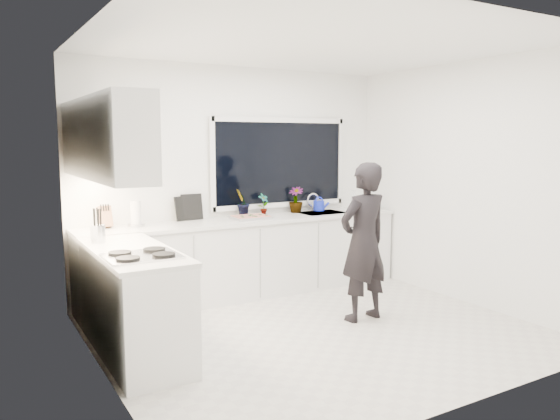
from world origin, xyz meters
TOP-DOWN VIEW (x-y plane):
  - floor at (0.00, 0.00)m, footprint 4.00×3.50m
  - wall_back at (0.00, 1.76)m, footprint 4.00×0.02m
  - wall_left at (-2.01, 0.00)m, footprint 0.02×3.50m
  - wall_right at (2.01, 0.00)m, footprint 0.02×3.50m
  - ceiling at (0.00, 0.00)m, footprint 4.00×3.50m
  - window at (0.60, 1.73)m, footprint 1.80×0.02m
  - base_cabinets_back at (0.00, 1.45)m, footprint 3.92×0.58m
  - base_cabinets_left at (-1.67, 0.35)m, footprint 0.58×1.60m
  - countertop_back at (0.00, 1.44)m, footprint 3.94×0.62m
  - countertop_left at (-1.67, 0.35)m, footprint 0.62×1.60m
  - upper_cabinets at (-1.79, 0.70)m, footprint 0.34×2.10m
  - sink at (1.05, 1.45)m, footprint 0.58×0.42m
  - faucet at (1.05, 1.65)m, footprint 0.03×0.03m
  - stovetop at (-1.69, -0.00)m, footprint 0.56×0.48m
  - person at (0.60, 0.06)m, footprint 0.62×0.44m
  - pizza_tray at (0.02, 1.42)m, footprint 0.44×0.33m
  - pizza at (0.02, 1.42)m, footprint 0.40×0.29m
  - watering_can at (1.12, 1.61)m, footprint 0.17×0.17m
  - paper_towel_roll at (-1.29, 1.55)m, footprint 0.14×0.14m
  - knife_block at (-1.61, 1.59)m, footprint 0.14×0.11m
  - utensil_crock at (-1.85, 0.80)m, footprint 0.17×0.17m
  - picture_frame_large at (-0.71, 1.69)m, footprint 0.21×0.10m
  - picture_frame_small at (-0.60, 1.69)m, footprint 0.25×0.02m
  - herb_plants at (0.39, 1.61)m, footprint 1.00×0.26m
  - soap_bottles at (1.55, 1.30)m, footprint 0.43×0.14m

SIDE VIEW (x-z plane):
  - floor at x=0.00m, z-range -0.02..0.00m
  - base_cabinets_back at x=0.00m, z-range 0.00..0.88m
  - base_cabinets_left at x=-1.67m, z-range 0.00..0.88m
  - person at x=0.60m, z-range 0.00..1.62m
  - sink at x=1.05m, z-range 0.80..0.94m
  - countertop_back at x=0.00m, z-range 0.88..0.92m
  - countertop_left at x=-1.67m, z-range 0.88..0.92m
  - stovetop at x=-1.69m, z-range 0.92..0.95m
  - pizza_tray at x=0.02m, z-range 0.92..0.95m
  - pizza at x=0.02m, z-range 0.95..0.96m
  - watering_can at x=1.12m, z-range 0.92..1.05m
  - utensil_crock at x=-1.85m, z-range 0.92..1.08m
  - faucet at x=1.05m, z-range 0.92..1.14m
  - knife_block at x=-1.61m, z-range 0.92..1.14m
  - soap_bottles at x=1.55m, z-range 0.91..1.19m
  - paper_towel_roll at x=-1.29m, z-range 0.92..1.18m
  - picture_frame_large at x=-0.71m, z-range 0.92..1.20m
  - picture_frame_small at x=-0.60m, z-range 0.92..1.22m
  - herb_plants at x=0.39m, z-range 0.91..1.25m
  - wall_back at x=0.00m, z-range 0.00..2.70m
  - wall_left at x=-2.01m, z-range 0.00..2.70m
  - wall_right at x=2.01m, z-range 0.00..2.70m
  - window at x=0.60m, z-range 1.05..2.05m
  - upper_cabinets at x=-1.79m, z-range 1.50..2.20m
  - ceiling at x=0.00m, z-range 2.70..2.72m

